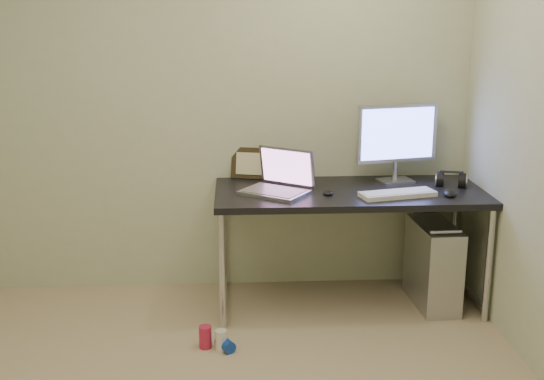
{
  "coord_description": "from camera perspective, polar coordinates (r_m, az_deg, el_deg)",
  "views": [
    {
      "loc": [
        0.22,
        -2.64,
        1.83
      ],
      "look_at": [
        0.42,
        1.04,
        0.85
      ],
      "focal_mm": 45.0,
      "sensor_mm": 36.0,
      "label": 1
    }
  ],
  "objects": [
    {
      "name": "cable_a",
      "position": [
        4.73,
        11.61,
        -3.05
      ],
      "size": [
        0.01,
        0.16,
        0.69
      ],
      "primitive_type": "cylinder",
      "rotation": [
        0.21,
        0.0,
        0.0
      ],
      "color": "black",
      "rests_on": "ground"
    },
    {
      "name": "picture_frame",
      "position": [
        4.47,
        -1.8,
        2.25
      ],
      "size": [
        0.27,
        0.13,
        0.21
      ],
      "primitive_type": "cube",
      "rotation": [
        -0.21,
        0.0,
        -0.25
      ],
      "color": "black",
      "rests_on": "desk"
    },
    {
      "name": "mouse_right",
      "position": [
        4.21,
        14.66,
        -0.2
      ],
      "size": [
        0.1,
        0.14,
        0.04
      ],
      "primitive_type": "ellipsoid",
      "rotation": [
        0.0,
        0.0,
        -0.26
      ],
      "color": "black",
      "rests_on": "desk"
    },
    {
      "name": "can_blue",
      "position": [
        3.88,
        -3.93,
        -12.74
      ],
      "size": [
        0.12,
        0.14,
        0.07
      ],
      "primitive_type": "cylinder",
      "rotation": [
        1.57,
        0.0,
        0.51
      ],
      "color": "#133CAC",
      "rests_on": "ground"
    },
    {
      "name": "mouse_left",
      "position": [
        4.12,
        4.72,
        -0.13
      ],
      "size": [
        0.08,
        0.11,
        0.03
      ],
      "primitive_type": "ellipsoid",
      "rotation": [
        0.0,
        0.0,
        -0.13
      ],
      "color": "black",
      "rests_on": "desk"
    },
    {
      "name": "can_red",
      "position": [
        3.9,
        -5.6,
        -12.14
      ],
      "size": [
        0.09,
        0.09,
        0.13
      ],
      "primitive_type": "cylinder",
      "rotation": [
        0.0,
        0.0,
        -0.31
      ],
      "color": "#C42347",
      "rests_on": "ground"
    },
    {
      "name": "tower_computer",
      "position": [
        4.46,
        13.3,
        -6.06
      ],
      "size": [
        0.25,
        0.52,
        0.57
      ],
      "rotation": [
        0.0,
        0.0,
        0.05
      ],
      "color": "#B4B5B8",
      "rests_on": "ground"
    },
    {
      "name": "keyboard",
      "position": [
        4.13,
        10.47,
        -0.34
      ],
      "size": [
        0.48,
        0.25,
        0.03
      ],
      "primitive_type": "cube",
      "rotation": [
        0.0,
        0.0,
        0.23
      ],
      "color": "white",
      "rests_on": "desk"
    },
    {
      "name": "webcam",
      "position": [
        4.45,
        1.32,
        1.96
      ],
      "size": [
        0.04,
        0.04,
        0.11
      ],
      "rotation": [
        0.0,
        0.0,
        0.18
      ],
      "color": "silver",
      "rests_on": "desk"
    },
    {
      "name": "monitor",
      "position": [
        4.42,
        10.43,
        4.39
      ],
      "size": [
        0.53,
        0.2,
        0.5
      ],
      "rotation": [
        0.0,
        0.0,
        0.22
      ],
      "color": "#ADAEB4",
      "rests_on": "desk"
    },
    {
      "name": "wall_back",
      "position": [
        4.44,
        -6.0,
        7.29
      ],
      "size": [
        3.5,
        0.02,
        2.5
      ],
      "primitive_type": "cube",
      "color": "beige",
      "rests_on": "ground"
    },
    {
      "name": "cable_b",
      "position": [
        4.74,
        12.72,
        -3.32
      ],
      "size": [
        0.02,
        0.11,
        0.71
      ],
      "primitive_type": "cylinder",
      "rotation": [
        0.14,
        0.0,
        0.09
      ],
      "color": "black",
      "rests_on": "ground"
    },
    {
      "name": "laptop",
      "position": [
        4.15,
        0.62,
        0.65
      ],
      "size": [
        0.49,
        0.47,
        0.26
      ],
      "rotation": [
        0.0,
        0.0,
        -0.6
      ],
      "color": "#ADAEB4",
      "rests_on": "desk"
    },
    {
      "name": "desk",
      "position": [
        4.25,
        6.48,
        -0.98
      ],
      "size": [
        1.66,
        0.73,
        0.75
      ],
      "color": "black",
      "rests_on": "ground"
    },
    {
      "name": "headphones",
      "position": [
        4.44,
        14.75,
        0.75
      ],
      "size": [
        0.21,
        0.12,
        0.12
      ],
      "rotation": [
        0.0,
        0.0,
        -0.31
      ],
      "color": "black",
      "rests_on": "desk"
    },
    {
      "name": "can_white",
      "position": [
        3.87,
        -4.28,
        -12.42
      ],
      "size": [
        0.07,
        0.07,
        0.12
      ],
      "primitive_type": "cylinder",
      "rotation": [
        0.0,
        0.0,
        0.09
      ],
      "color": "white",
      "rests_on": "ground"
    }
  ]
}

